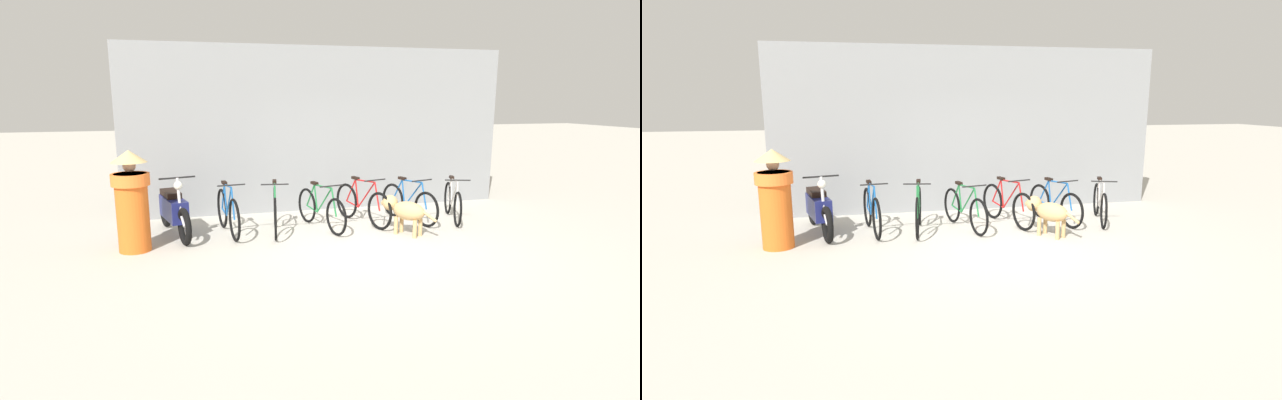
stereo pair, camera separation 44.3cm
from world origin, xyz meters
TOP-DOWN VIEW (x-y plane):
  - ground_plane at (0.00, 0.00)m, footprint 60.00×60.00m
  - shop_wall_back at (0.00, 3.00)m, footprint 7.97×0.20m
  - bicycle_0 at (-2.11, 1.48)m, footprint 0.46×1.66m
  - bicycle_1 at (-1.31, 1.38)m, footprint 0.46×1.68m
  - bicycle_2 at (-0.47, 1.41)m, footprint 0.55×1.67m
  - bicycle_3 at (0.37, 1.55)m, footprint 0.58×1.66m
  - bicycle_4 at (1.29, 1.48)m, footprint 0.53×1.60m
  - bicycle_5 at (2.15, 1.36)m, footprint 0.65×1.60m
  - motorcycle at (-3.00, 1.64)m, footprint 0.66×1.92m
  - stray_dog at (0.81, 0.66)m, footprint 0.70×0.98m
  - person_in_robes at (-3.59, 0.90)m, footprint 0.72×0.72m

SIDE VIEW (x-z plane):
  - ground_plane at x=0.00m, z-range 0.00..0.00m
  - bicycle_4 at x=1.29m, z-range -0.08..0.77m
  - bicycle_5 at x=2.15m, z-range -0.07..0.77m
  - bicycle_2 at x=-0.47m, z-range -0.07..0.78m
  - bicycle_3 at x=0.37m, z-range -0.08..0.81m
  - bicycle_0 at x=-2.11m, z-range -0.08..0.84m
  - bicycle_1 at x=-1.31m, z-range -0.08..0.85m
  - stray_dog at x=0.81m, z-range 0.10..0.75m
  - motorcycle at x=-3.00m, z-range -0.10..0.97m
  - person_in_robes at x=-3.59m, z-range 0.03..1.59m
  - shop_wall_back at x=0.00m, z-range 0.00..3.33m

